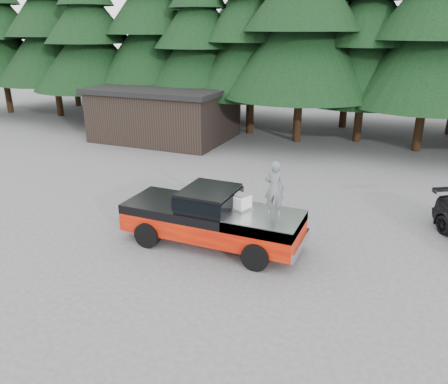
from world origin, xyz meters
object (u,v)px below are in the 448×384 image
at_px(pickup_truck, 212,226).
at_px(man_on_bed, 274,188).
at_px(air_compressor, 240,202).
at_px(utility_building, 165,112).

distance_m(pickup_truck, man_on_bed, 2.52).
distance_m(air_compressor, man_on_bed, 1.30).
bearing_deg(man_on_bed, utility_building, -53.00).
xyz_separation_m(air_compressor, man_on_bed, (1.13, -0.06, 0.64)).
xyz_separation_m(man_on_bed, utility_building, (-10.96, 12.29, -0.52)).
bearing_deg(pickup_truck, man_on_bed, 4.83).
height_order(pickup_truck, utility_building, utility_building).
height_order(pickup_truck, man_on_bed, man_on_bed).
relative_size(pickup_truck, man_on_bed, 3.51).
relative_size(pickup_truck, utility_building, 0.71).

